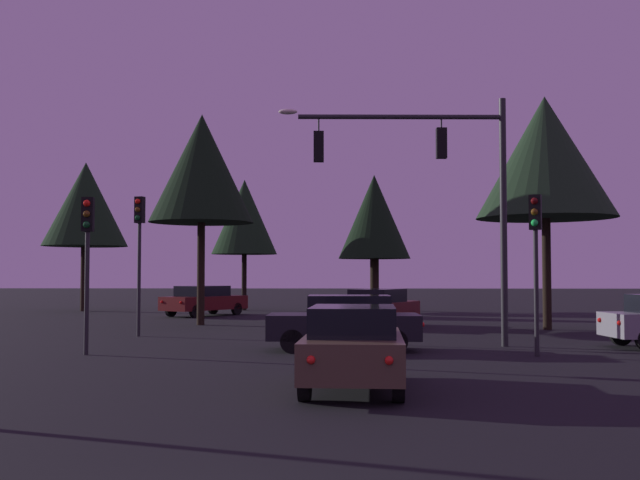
{
  "coord_description": "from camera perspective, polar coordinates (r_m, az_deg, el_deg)",
  "views": [
    {
      "loc": [
        1.18,
        -5.51,
        2.09
      ],
      "look_at": [
        0.61,
        15.07,
        3.03
      ],
      "focal_mm": 42.58,
      "sensor_mm": 36.0,
      "label": 1
    }
  ],
  "objects": [
    {
      "name": "car_nearside_lane",
      "position": [
        13.91,
        2.53,
        -7.97
      ],
      "size": [
        1.91,
        4.17,
        1.52
      ],
      "color": "#473828",
      "rests_on": "ground"
    },
    {
      "name": "traffic_light_median",
      "position": [
        26.49,
        -13.43,
        0.16
      ],
      "size": [
        0.35,
        0.38,
        4.75
      ],
      "color": "#232326",
      "rests_on": "ground"
    },
    {
      "name": "tree_center_horizon",
      "position": [
        30.48,
        16.56,
        5.97
      ],
      "size": [
        5.29,
        5.29,
        8.95
      ],
      "color": "black",
      "rests_on": "ground"
    },
    {
      "name": "traffic_light_corner_left",
      "position": [
        20.75,
        -17.08,
        -0.19
      ],
      "size": [
        0.32,
        0.36,
        4.12
      ],
      "color": "#232326",
      "rests_on": "ground"
    },
    {
      "name": "ground_plane",
      "position": [
        30.1,
        -0.66,
        -6.6
      ],
      "size": [
        168.0,
        168.0,
        0.0
      ],
      "primitive_type": "plane",
      "color": "black",
      "rests_on": "ground"
    },
    {
      "name": "tree_lot_edge",
      "position": [
        44.25,
        4.1,
        1.72
      ],
      "size": [
        4.18,
        4.18,
        7.91
      ],
      "color": "black",
      "rests_on": "ground"
    },
    {
      "name": "traffic_light_corner_right",
      "position": [
        20.25,
        15.89,
        -0.1
      ],
      "size": [
        0.37,
        0.39,
        4.15
      ],
      "color": "#232326",
      "rests_on": "ground"
    },
    {
      "name": "tree_right_cluster",
      "position": [
        32.24,
        -8.88,
        5.31
      ],
      "size": [
        4.37,
        4.37,
        8.82
      ],
      "color": "black",
      "rests_on": "ground"
    },
    {
      "name": "car_far_lane",
      "position": [
        38.91,
        -8.71,
        -4.49
      ],
      "size": [
        4.07,
        4.85,
        1.52
      ],
      "color": "#4C0F0F",
      "rests_on": "ground"
    },
    {
      "name": "car_crossing_left",
      "position": [
        21.04,
        1.89,
        -6.14
      ],
      "size": [
        4.24,
        1.9,
        1.52
      ],
      "color": "black",
      "rests_on": "ground"
    },
    {
      "name": "traffic_signal_mast_arm",
      "position": [
        22.6,
        9.0,
        4.84
      ],
      "size": [
        6.7,
        0.54,
        7.28
      ],
      "color": "#232326",
      "rests_on": "ground"
    },
    {
      "name": "tree_left_far",
      "position": [
        44.82,
        -5.7,
        1.72
      ],
      "size": [
        3.85,
        3.85,
        7.68
      ],
      "color": "black",
      "rests_on": "ground"
    },
    {
      "name": "tree_behind_sign",
      "position": [
        45.67,
        -17.21,
        2.56
      ],
      "size": [
        4.81,
        4.81,
        8.56
      ],
      "color": "black",
      "rests_on": "ground"
    },
    {
      "name": "car_parked_lot",
      "position": [
        30.24,
        4.46,
        -5.06
      ],
      "size": [
        3.55,
        4.75,
        1.52
      ],
      "color": "#4C0F0F",
      "rests_on": "ground"
    }
  ]
}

